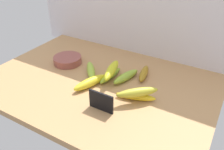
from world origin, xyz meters
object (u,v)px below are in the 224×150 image
object	(u,v)px
banana_1	(136,96)
banana_5	(91,70)
banana_3	(110,75)
chalkboard_sign	(101,102)
banana_7	(137,92)
banana_0	(126,77)
banana_6	(112,70)
fruit_bowl	(68,60)
banana_2	(144,73)
banana_4	(90,82)

from	to	relation	value
banana_1	banana_5	world-z (taller)	banana_5
banana_5	banana_3	bearing A→B (deg)	6.84
banana_1	banana_3	xyz separation A→B (cm)	(-18.09, 9.37, 0.01)
chalkboard_sign	banana_7	bearing A→B (deg)	48.63
banana_0	banana_6	size ratio (longest dim) A/B	0.90
chalkboard_sign	banana_6	distance (cm)	23.43
banana_6	banana_7	world-z (taller)	banana_6
banana_5	banana_7	distance (cm)	31.81
fruit_bowl	banana_1	bearing A→B (deg)	-13.43
banana_6	banana_7	xyz separation A→B (cm)	(18.37, -10.21, -0.22)
banana_0	chalkboard_sign	bearing A→B (deg)	-86.16
banana_5	banana_6	xyz separation A→B (cm)	(11.81, 0.67, 3.41)
banana_6	chalkboard_sign	bearing A→B (deg)	-69.94
fruit_bowl	banana_2	distance (cm)	42.72
chalkboard_sign	banana_1	bearing A→B (deg)	55.58
banana_1	banana_3	distance (cm)	20.37
banana_4	banana_6	distance (cm)	12.11
chalkboard_sign	banana_2	xyz separation A→B (cm)	(4.52, 32.41, -2.08)
banana_6	banana_4	bearing A→B (deg)	-119.20
banana_0	banana_2	distance (cm)	9.70
banana_1	banana_6	bearing A→B (deg)	152.89
fruit_bowl	banana_6	xyz separation A→B (cm)	(29.41, -2.36, 3.41)
banana_1	banana_2	xyz separation A→B (cm)	(-4.54, 19.19, 0.18)
banana_0	banana_7	distance (cm)	18.13
banana_5	banana_6	distance (cm)	12.31
banana_2	banana_7	world-z (taller)	banana_7
banana_1	banana_7	distance (cm)	4.03
banana_0	banana_5	distance (cm)	18.52
banana_3	banana_6	distance (cm)	3.92
banana_7	banana_1	bearing A→B (deg)	131.33
banana_2	banana_7	size ratio (longest dim) A/B	0.84
banana_0	banana_3	xyz separation A→B (cm)	(-7.35, -2.36, -0.37)
fruit_bowl	banana_2	xyz separation A→B (cm)	(41.95, 8.09, -0.16)
banana_0	banana_7	world-z (taller)	banana_7
chalkboard_sign	banana_4	distance (cm)	18.16
chalkboard_sign	banana_7	xyz separation A→B (cm)	(10.35, 11.75, 1.26)
banana_3	banana_7	distance (cm)	22.48
fruit_bowl	banana_4	xyz separation A→B (cm)	(23.72, -12.56, 0.19)
banana_4	banana_5	world-z (taller)	banana_4
chalkboard_sign	banana_7	distance (cm)	15.71
banana_1	banana_2	size ratio (longest dim) A/B	1.12
banana_0	banana_2	xyz separation A→B (cm)	(6.19, 7.46, -0.21)
banana_5	chalkboard_sign	bearing A→B (deg)	-47.05
banana_2	banana_6	bearing A→B (deg)	-140.19
fruit_bowl	banana_5	size ratio (longest dim) A/B	0.87
banana_3	banana_7	world-z (taller)	banana_7
banana_0	banana_4	size ratio (longest dim) A/B	0.92
banana_5	banana_2	bearing A→B (deg)	24.54
chalkboard_sign	banana_5	xyz separation A→B (cm)	(-19.83, 21.30, -1.92)
banana_4	banana_1	bearing A→B (deg)	3.65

